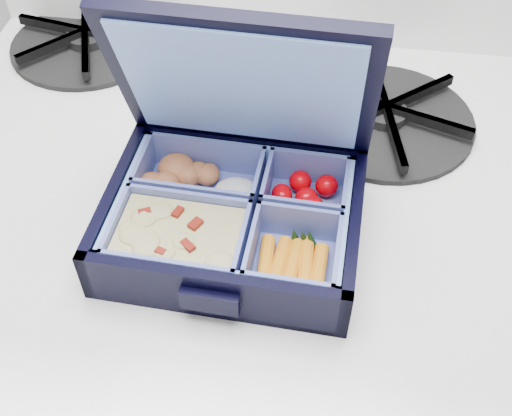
% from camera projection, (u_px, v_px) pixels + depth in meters
% --- Properties ---
extents(stove, '(0.64, 0.64, 0.96)m').
position_uv_depth(stove, '(235.00, 406.00, 0.97)').
color(stove, white).
rests_on(stove, floor).
extents(bento_box, '(0.22, 0.18, 0.05)m').
position_uv_depth(bento_box, '(233.00, 219.00, 0.55)').
color(bento_box, black).
rests_on(bento_box, stove).
extents(burner_grate, '(0.24, 0.24, 0.03)m').
position_uv_depth(burner_grate, '(385.00, 112.00, 0.67)').
color(burner_grate, black).
rests_on(burner_grate, stove).
extents(burner_grate_rear, '(0.22, 0.22, 0.02)m').
position_uv_depth(burner_grate_rear, '(87.00, 38.00, 0.77)').
color(burner_grate_rear, black).
rests_on(burner_grate_rear, stove).
extents(fork, '(0.12, 0.15, 0.01)m').
position_uv_depth(fork, '(310.00, 131.00, 0.67)').
color(fork, '#A8A8A8').
rests_on(fork, stove).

